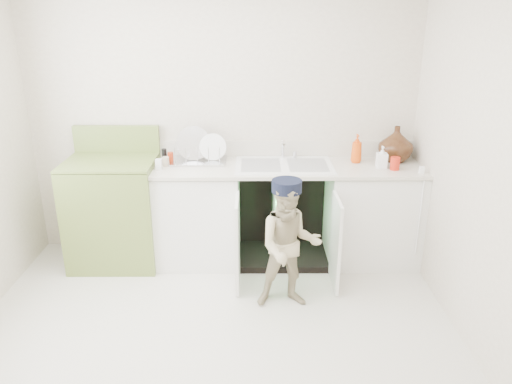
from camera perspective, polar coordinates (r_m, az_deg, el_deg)
ground at (r=3.69m, az=-4.81°, el=-16.21°), size 3.50×3.50×0.00m
room_shell at (r=3.12m, az=-5.48°, el=2.60°), size 6.00×5.50×1.26m
counter_run at (r=4.52m, az=3.47°, el=-2.11°), size 2.44×1.02×1.22m
avocado_stove at (r=4.65m, az=-15.82°, el=-1.97°), size 0.77×0.65×1.20m
repair_worker at (r=3.79m, az=3.82°, el=-6.01°), size 0.51×0.64×1.02m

